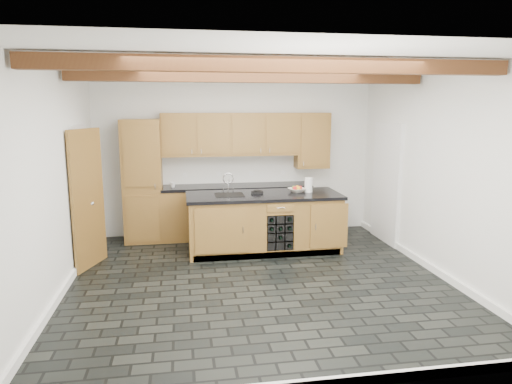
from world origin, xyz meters
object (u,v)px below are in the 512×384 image
kitchen_scale (257,192)px  fruit_bowl (297,190)px  paper_towel (308,185)px  island (264,222)px

kitchen_scale → fruit_bowl: size_ratio=0.68×
kitchen_scale → fruit_bowl: bearing=-0.9°
paper_towel → kitchen_scale: bearing=179.8°
island → fruit_bowl: bearing=9.2°
paper_towel → island: bearing=-174.8°
kitchen_scale → island: bearing=-37.0°
island → fruit_bowl: size_ratio=9.21×
fruit_bowl → paper_towel: 0.21m
island → paper_towel: size_ratio=10.54×
kitchen_scale → fruit_bowl: 0.66m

